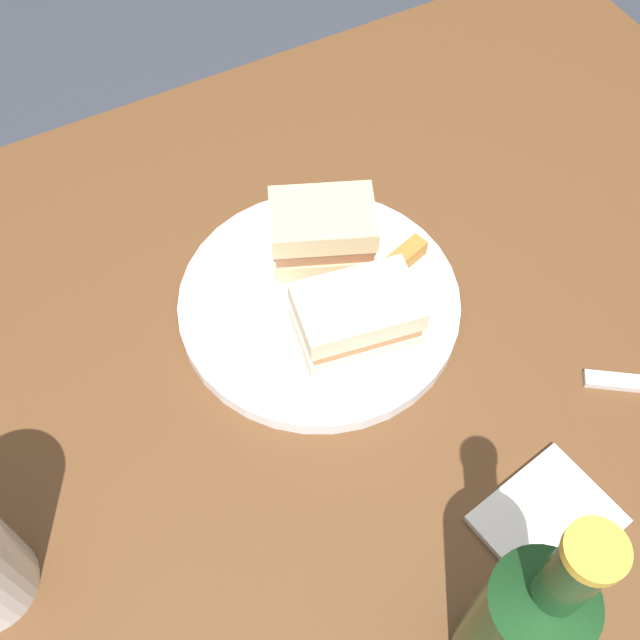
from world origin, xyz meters
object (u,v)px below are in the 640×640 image
plate (319,303)px  cider_bottle (524,624)px  sandwich_half_right (323,233)px  napkin (548,520)px  sandwich_half_left (357,317)px

plate → cider_bottle: 0.37m
sandwich_half_right → napkin: (0.04, -0.33, -0.05)m
sandwich_half_left → napkin: bearing=-75.8°
napkin → sandwich_half_right: bearing=97.0°
sandwich_half_left → sandwich_half_right: 0.10m
cider_bottle → napkin: size_ratio=2.49×
sandwich_half_left → cider_bottle: size_ratio=0.44×
sandwich_half_left → cider_bottle: bearing=-97.9°
sandwich_half_left → sandwich_half_right: (0.02, 0.10, 0.00)m
sandwich_half_right → cider_bottle: (-0.06, -0.40, 0.06)m
napkin → plate: bearing=103.7°
plate → cider_bottle: bearing=-94.9°
sandwich_half_left → napkin: size_ratio=1.10×
plate → sandwich_half_right: size_ratio=2.29×
sandwich_half_right → cider_bottle: 0.41m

